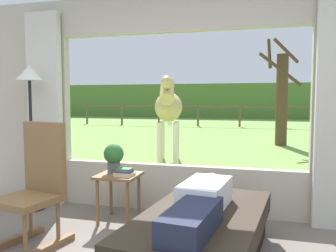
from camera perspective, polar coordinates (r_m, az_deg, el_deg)
back_wall_with_window at (r=4.04m, az=1.69°, el=3.31°), size 5.20×0.12×2.55m
curtain_panel_left at (r=4.61m, az=-19.67°, el=2.58°), size 0.44×0.10×2.40m
outdoor_pasture_lawn at (r=14.92m, az=11.34°, el=-0.71°), size 36.00×21.68×0.02m
distant_hill_ridge at (r=24.69m, az=12.84°, el=4.04°), size 36.00×2.00×2.40m
recliner_sofa at (r=2.94m, az=5.63°, el=-17.77°), size 1.10×1.80×0.42m
reclining_person at (r=2.79m, az=5.51°, el=-12.38°), size 0.41×1.44×0.22m
rocking_chair at (r=3.40m, az=-20.95°, el=-9.21°), size 0.60×0.77×1.12m
side_table at (r=3.83m, az=-8.16°, el=-9.25°), size 0.44×0.44×0.52m
potted_plant at (r=3.86m, az=-8.95°, el=-4.95°), size 0.22×0.22×0.32m
book_stack at (r=3.71m, az=-7.21°, el=-7.63°), size 0.21×0.17×0.08m
floor_lamp_left at (r=4.42m, az=-21.85°, el=4.99°), size 0.32×0.32×1.73m
horse at (r=7.03m, az=0.07°, el=3.03°), size 0.81×1.82×1.73m
pasture_tree at (r=10.26m, az=18.23°, el=4.67°), size 1.14×0.95×3.05m
pasture_fence_line at (r=16.69m, az=11.78°, el=2.35°), size 16.10×0.10×1.10m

